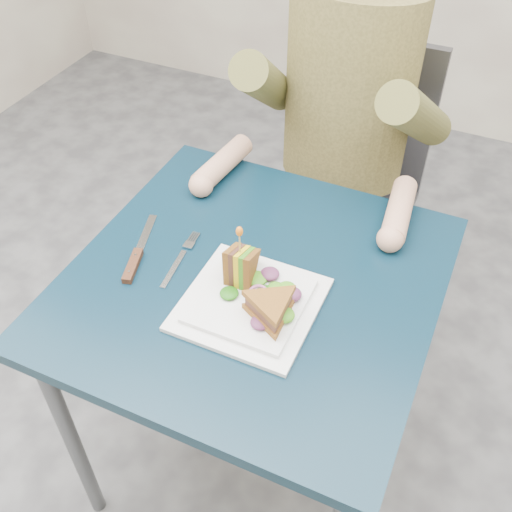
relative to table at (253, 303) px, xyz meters
The scene contains 13 objects.
ground 0.65m from the table, ahead, with size 4.00×4.00×0.00m, color #4B4B4D.
table is the anchor object (origin of this frame).
chair 0.70m from the table, 90.00° to the left, with size 0.42×0.40×0.93m.
diner 0.64m from the table, 90.00° to the left, with size 0.54×0.59×0.74m.
plate 0.12m from the table, 69.75° to the right, with size 0.26×0.26×0.02m.
sandwich_flat 0.18m from the table, 50.19° to the right, with size 0.16×0.16×0.05m.
sandwich_upright 0.14m from the table, 117.84° to the right, with size 0.08×0.13×0.13m.
fork 0.19m from the table, behind, with size 0.03×0.18×0.01m.
knife 0.27m from the table, 166.42° to the right, with size 0.08×0.22×0.02m.
toothpick 0.20m from the table, 117.84° to the right, with size 0.00×0.00×0.06m, color tan.
toothpick_frill 0.23m from the table, 117.84° to the right, with size 0.01×0.01×0.02m, color orange.
lettuce_spill 0.13m from the table, 63.17° to the right, with size 0.15×0.13×0.02m, color #337A14, non-canonical shape.
onion_ring 0.14m from the table, 58.42° to the right, with size 0.04×0.04×0.01m, color #9E4C7A.
Camera 1 is at (0.36, -0.79, 1.63)m, focal length 42.00 mm.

